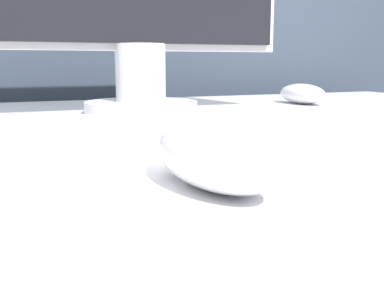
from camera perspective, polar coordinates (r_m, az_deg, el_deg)
name	(u,v)px	position (r m, az deg, el deg)	size (l,w,h in m)	color
partition_panel	(95,119)	(1.22, -12.18, 3.13)	(5.00, 0.03, 1.36)	#333D4C
computer_mouse_near	(213,157)	(0.31, 2.66, -1.60)	(0.08, 0.14, 0.04)	white
keyboard	(84,131)	(0.51, -13.51, 1.66)	(0.39, 0.17, 0.02)	silver
computer_mouse_far	(302,94)	(0.97, 13.81, 6.22)	(0.07, 0.13, 0.04)	silver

